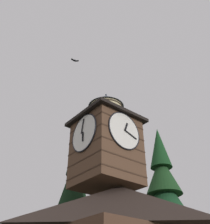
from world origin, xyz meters
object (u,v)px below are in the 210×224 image
at_px(flying_bird_high, 75,60).
at_px(flying_bird_low, 109,112).
at_px(clock_tower, 106,143).
at_px(moon, 59,223).

height_order(flying_bird_high, flying_bird_low, flying_bird_high).
height_order(clock_tower, moon, clock_tower).
relative_size(clock_tower, flying_bird_low, 13.49).
xyz_separation_m(flying_bird_high, flying_bird_low, (-3.70, 0.38, -4.34)).
height_order(moon, flying_bird_low, flying_bird_low).
distance_m(flying_bird_high, flying_bird_low, 5.72).
bearing_deg(flying_bird_low, clock_tower, 44.45).
relative_size(flying_bird_high, flying_bird_low, 1.26).
relative_size(moon, flying_bird_low, 3.17).
bearing_deg(flying_bird_low, flying_bird_high, -5.87).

